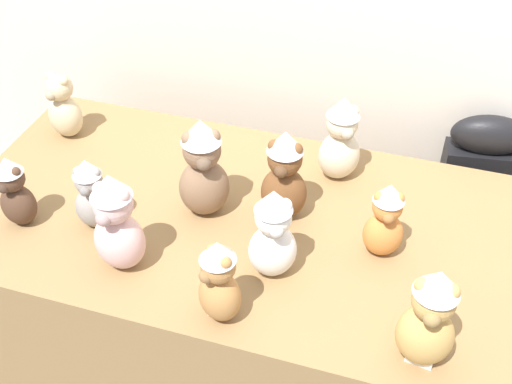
% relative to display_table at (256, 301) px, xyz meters
% --- Properties ---
extents(display_table, '(1.97, 0.97, 0.78)m').
position_rel_display_table_xyz_m(display_table, '(0.00, 0.00, 0.00)').
color(display_table, olive).
rests_on(display_table, ground_plane).
extents(instrument_case, '(0.29, 0.16, 0.92)m').
position_rel_display_table_xyz_m(instrument_case, '(0.69, 0.61, 0.08)').
color(instrument_case, black).
rests_on(instrument_case, ground_plane).
extents(teddy_bear_sand, '(0.16, 0.14, 0.26)m').
position_rel_display_table_xyz_m(teddy_bear_sand, '(-0.81, 0.25, 0.51)').
color(teddy_bear_sand, '#CCB78E').
rests_on(teddy_bear_sand, display_table).
extents(teddy_bear_chestnut, '(0.15, 0.13, 0.32)m').
position_rel_display_table_xyz_m(teddy_bear_chestnut, '(0.07, 0.06, 0.55)').
color(teddy_bear_chestnut, brown).
rests_on(teddy_bear_chestnut, display_table).
extents(teddy_bear_ginger, '(0.14, 0.13, 0.26)m').
position_rel_display_table_xyz_m(teddy_bear_ginger, '(0.40, -0.02, 0.52)').
color(teddy_bear_ginger, '#D17F3D').
rests_on(teddy_bear_ginger, display_table).
extents(teddy_bear_ash, '(0.13, 0.12, 0.26)m').
position_rel_display_table_xyz_m(teddy_bear_ash, '(-0.48, -0.16, 0.52)').
color(teddy_bear_ash, gray).
rests_on(teddy_bear_ash, display_table).
extents(teddy_bear_cocoa, '(0.12, 0.11, 0.25)m').
position_rel_display_table_xyz_m(teddy_bear_cocoa, '(-0.71, -0.22, 0.51)').
color(teddy_bear_cocoa, '#4C3323').
rests_on(teddy_bear_cocoa, display_table).
extents(teddy_bear_caramel, '(0.16, 0.16, 0.28)m').
position_rel_display_table_xyz_m(teddy_bear_caramel, '(0.02, -0.39, 0.53)').
color(teddy_bear_caramel, '#B27A42').
rests_on(teddy_bear_caramel, display_table).
extents(teddy_bear_blush, '(0.16, 0.14, 0.34)m').
position_rel_display_table_xyz_m(teddy_bear_blush, '(-0.32, -0.30, 0.56)').
color(teddy_bear_blush, beige).
rests_on(teddy_bear_blush, display_table).
extents(teddy_bear_snow, '(0.18, 0.17, 0.31)m').
position_rel_display_table_xyz_m(teddy_bear_snow, '(0.11, -0.19, 0.54)').
color(teddy_bear_snow, white).
rests_on(teddy_bear_snow, display_table).
extents(teddy_bear_cream, '(0.19, 0.18, 0.31)m').
position_rel_display_table_xyz_m(teddy_bear_cream, '(0.20, 0.30, 0.54)').
color(teddy_bear_cream, beige).
rests_on(teddy_bear_cream, display_table).
extents(teddy_bear_mocha, '(0.20, 0.19, 0.35)m').
position_rel_display_table_xyz_m(teddy_bear_mocha, '(-0.17, -0.00, 0.56)').
color(teddy_bear_mocha, '#7F6047').
rests_on(teddy_bear_mocha, display_table).
extents(teddy_bear_honey, '(0.15, 0.13, 0.32)m').
position_rel_display_table_xyz_m(teddy_bear_honey, '(0.56, -0.37, 0.55)').
color(teddy_bear_honey, tan).
rests_on(teddy_bear_honey, display_table).
extents(name_card_front_left, '(0.07, 0.02, 0.05)m').
position_rel_display_table_xyz_m(name_card_front_left, '(0.56, -0.39, 0.42)').
color(name_card_front_left, white).
rests_on(name_card_front_left, display_table).
extents(name_card_front_middle, '(0.07, 0.02, 0.05)m').
position_rel_display_table_xyz_m(name_card_front_middle, '(0.02, -0.39, 0.42)').
color(name_card_front_middle, white).
rests_on(name_card_front_middle, display_table).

